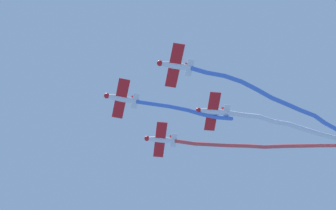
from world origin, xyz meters
name	(u,v)px	position (x,y,z in m)	size (l,w,h in m)	color
airplane_lead	(121,98)	(-2.71, 3.90, 60.16)	(5.85, 6.85, 1.83)	white
smoke_trail_lead	(185,110)	(5.33, -2.32, 59.76)	(12.54, 9.81, 1.20)	#4C75DB
airplane_left_wing	(175,65)	(-1.77, -6.28, 59.76)	(5.94, 6.70, 1.83)	white
smoke_trail_left_wing	(270,97)	(11.32, -13.92, 58.63)	(23.56, 11.25, 2.20)	#4C75DB
airplane_right_wing	(160,139)	(7.49, 4.84, 60.46)	(6.16, 6.46, 1.83)	white
smoke_trail_right_wing	(257,145)	(18.57, -6.66, 59.90)	(18.71, 20.30, 1.48)	#DB4C4C
airplane_slot	(213,111)	(8.42, -5.34, 59.96)	(6.23, 6.40, 1.83)	white
smoke_trail_slot	(291,126)	(18.06, -13.37, 58.68)	(16.77, 12.74, 2.99)	white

